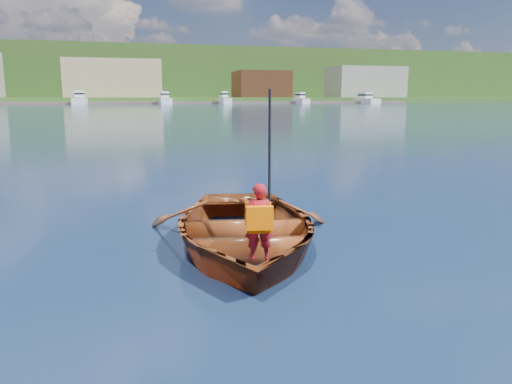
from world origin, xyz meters
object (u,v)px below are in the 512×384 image
rowboat (243,228)px  dock (162,103)px  child_paddler (259,221)px  marina_yachts (146,100)px

rowboat → dock: (10.38, 148.55, 0.10)m
rowboat → dock: 148.92m
child_paddler → rowboat: bearing=89.4°
rowboat → child_paddler: child_paddler is taller
dock → marina_yachts: marina_yachts is taller
marina_yachts → child_paddler: bearing=-92.1°
child_paddler → dock: child_paddler is taller
marina_yachts → dock: bearing=43.0°
dock → marina_yachts: 6.93m
child_paddler → marina_yachts: marina_yachts is taller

